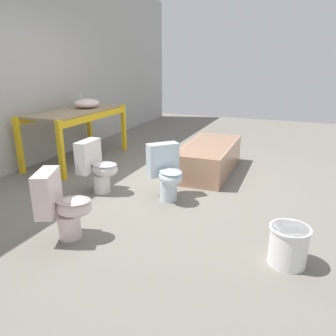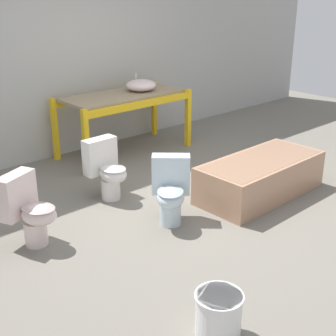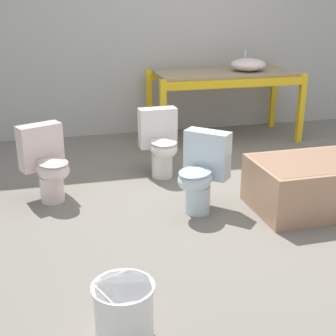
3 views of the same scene
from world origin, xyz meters
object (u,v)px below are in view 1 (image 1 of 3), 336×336
toilet_extra (167,172)px  bucket_white (288,245)px  sink_basin (87,103)px  toilet_far (62,204)px  toilet_near (97,166)px  bathtub_main (209,156)px

toilet_extra → bucket_white: (-0.90, -1.47, -0.17)m
sink_basin → toilet_extra: size_ratio=0.65×
sink_basin → bucket_white: 4.16m
toilet_far → toilet_extra: (1.26, -0.55, 0.00)m
toilet_near → bucket_white: 2.50m
toilet_far → toilet_extra: bearing=-47.7°
sink_basin → bathtub_main: sink_basin is taller
toilet_near → toilet_extra: same height
bathtub_main → bucket_white: size_ratio=4.61×
bathtub_main → toilet_near: bearing=139.8°
sink_basin → toilet_far: sink_basin is taller
sink_basin → bucket_white: sink_basin is taller
toilet_far → bucket_white: (0.36, -2.02, -0.17)m
toilet_near → toilet_far: size_ratio=1.00×
sink_basin → bucket_white: (-2.15, -3.48, -0.76)m
toilet_far → toilet_extra: size_ratio=1.00×
bathtub_main → toilet_near: 1.75m
sink_basin → toilet_extra: bearing=-122.0°
sink_basin → toilet_extra: (-1.25, -2.01, -0.59)m
toilet_far → bucket_white: size_ratio=1.99×
bucket_white → toilet_extra: bearing=58.6°
bathtub_main → toilet_far: toilet_far is taller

